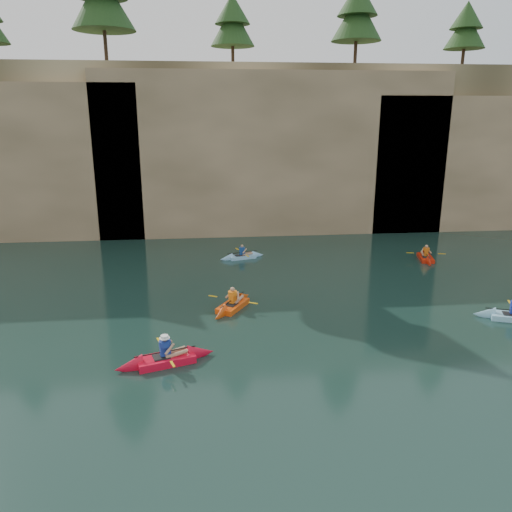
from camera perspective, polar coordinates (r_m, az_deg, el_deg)
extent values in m
plane|color=black|center=(15.06, 6.43, -17.39)|extent=(160.00, 160.00, 0.00)
cube|color=tan|center=(42.42, -2.11, 12.88)|extent=(70.00, 16.00, 12.00)
cube|color=tan|center=(35.30, 2.05, 11.78)|extent=(24.00, 2.40, 11.40)
cube|color=black|center=(34.87, -7.71, 4.79)|extent=(3.50, 1.00, 3.20)
cube|color=black|center=(37.06, 14.56, 6.10)|extent=(5.00, 1.00, 4.50)
cube|color=red|center=(17.72, -10.28, -11.54)|extent=(2.80, 1.61, 0.30)
cone|color=red|center=(18.00, -6.33, -10.90)|extent=(1.14, 1.05, 0.80)
cone|color=red|center=(17.52, -14.36, -12.14)|extent=(1.14, 1.05, 0.80)
cube|color=black|center=(17.63, -10.78, -11.26)|extent=(0.68, 0.64, 0.04)
cube|color=navy|center=(17.53, -10.35, -10.33)|extent=(0.40, 0.32, 0.51)
sphere|color=tan|center=(17.37, -10.41, -9.25)|extent=(0.21, 0.21, 0.21)
cylinder|color=black|center=(17.59, -10.33, -10.70)|extent=(2.04, 0.69, 0.04)
cube|color=gold|center=(18.44, -11.06, -9.43)|extent=(0.20, 0.42, 0.02)
cube|color=gold|center=(16.75, -9.52, -12.08)|extent=(0.20, 0.42, 0.02)
cylinder|color=white|center=(17.36, -10.42, -9.13)|extent=(0.36, 0.36, 0.10)
cube|color=#EC4D0E|center=(22.07, -2.67, -5.66)|extent=(1.94, 2.53, 0.27)
cone|color=#EC4D0E|center=(23.04, -1.33, -4.69)|extent=(1.09, 1.13, 0.74)
cone|color=#EC4D0E|center=(21.12, -4.15, -6.71)|extent=(1.09, 1.13, 0.74)
cube|color=black|center=(21.91, -2.86, -5.53)|extent=(0.68, 0.71, 0.04)
cube|color=orange|center=(21.93, -2.69, -4.70)|extent=(0.36, 0.40, 0.50)
sphere|color=tan|center=(21.80, -2.70, -3.83)|extent=(0.21, 0.21, 0.21)
cylinder|color=black|center=(21.97, -2.68, -4.99)|extent=(1.16, 1.90, 0.04)
cube|color=gold|center=(22.42, -4.95, -4.60)|extent=(0.40, 0.28, 0.02)
cube|color=gold|center=(21.55, -0.32, -5.39)|extent=(0.40, 0.28, 0.02)
cone|color=#8ACBE7|center=(23.22, 24.59, -6.04)|extent=(1.07, 1.01, 0.75)
cube|color=black|center=(23.38, 27.03, -5.91)|extent=(0.68, 0.64, 0.04)
cube|color=gold|center=(24.29, 26.97, -4.69)|extent=(0.23, 0.42, 0.02)
cube|color=red|center=(30.93, 18.81, -0.17)|extent=(1.20, 2.44, 0.25)
cone|color=red|center=(31.97, 18.42, 0.37)|extent=(0.84, 0.96, 0.68)
cone|color=red|center=(29.89, 19.22, -0.76)|extent=(0.84, 0.96, 0.68)
cube|color=black|center=(30.76, 18.88, -0.08)|extent=(0.53, 0.63, 0.04)
cube|color=#D56411|center=(30.84, 18.86, 0.46)|extent=(0.26, 0.34, 0.45)
sphere|color=tan|center=(30.76, 18.92, 1.04)|extent=(0.19, 0.19, 0.19)
cylinder|color=black|center=(30.86, 18.85, 0.30)|extent=(0.47, 1.96, 0.04)
cube|color=gold|center=(30.68, 17.21, 0.35)|extent=(0.43, 0.17, 0.02)
cube|color=gold|center=(31.07, 20.47, 0.24)|extent=(0.43, 0.17, 0.02)
cube|color=#8DC5ED|center=(29.55, -1.60, -0.05)|extent=(2.24, 1.26, 0.23)
cone|color=#8DC5ED|center=(29.91, 0.20, 0.15)|extent=(0.91, 0.83, 0.64)
cone|color=#8DC5ED|center=(29.21, -3.43, -0.27)|extent=(0.91, 0.83, 0.64)
cube|color=black|center=(29.47, -1.87, 0.08)|extent=(0.64, 0.54, 0.04)
cube|color=navy|center=(29.46, -1.60, 0.57)|extent=(0.33, 0.26, 0.43)
sphere|color=tan|center=(29.38, -1.60, 1.15)|extent=(0.18, 0.18, 0.18)
cylinder|color=black|center=(29.48, -1.60, 0.43)|extent=(1.81, 0.59, 0.04)
cube|color=gold|center=(30.24, -2.18, 0.82)|extent=(0.20, 0.43, 0.02)
cube|color=gold|center=(28.73, -0.98, 0.01)|extent=(0.20, 0.43, 0.02)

